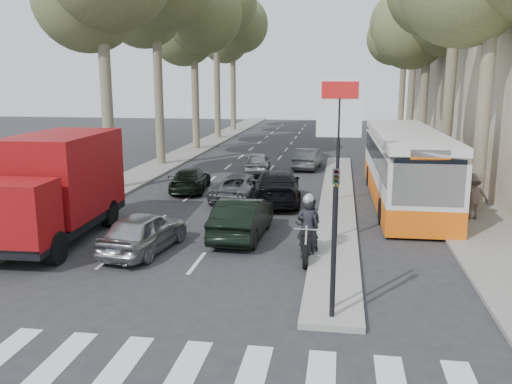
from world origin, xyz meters
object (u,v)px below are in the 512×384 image
(dark_hatchback, at_px, (242,218))
(city_bus, at_px, (405,164))
(silver_hatchback, at_px, (144,232))
(motorcycle, at_px, (308,228))
(red_truck, at_px, (55,186))

(dark_hatchback, bearing_deg, city_bus, -130.60)
(silver_hatchback, relative_size, dark_hatchback, 0.91)
(city_bus, height_order, motorcycle, city_bus)
(city_bus, xyz_separation_m, motorcycle, (-3.80, -8.38, -0.80))
(silver_hatchback, bearing_deg, motorcycle, -168.66)
(dark_hatchback, xyz_separation_m, red_truck, (-6.30, -1.23, 1.20))
(dark_hatchback, distance_m, motorcycle, 2.99)
(red_truck, bearing_deg, city_bus, 29.90)
(silver_hatchback, height_order, dark_hatchback, dark_hatchback)
(dark_hatchback, relative_size, red_truck, 0.63)
(silver_hatchback, relative_size, red_truck, 0.57)
(silver_hatchback, distance_m, dark_hatchback, 3.54)
(silver_hatchback, bearing_deg, city_bus, -128.38)
(red_truck, distance_m, motorcycle, 8.78)
(silver_hatchback, height_order, city_bus, city_bus)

